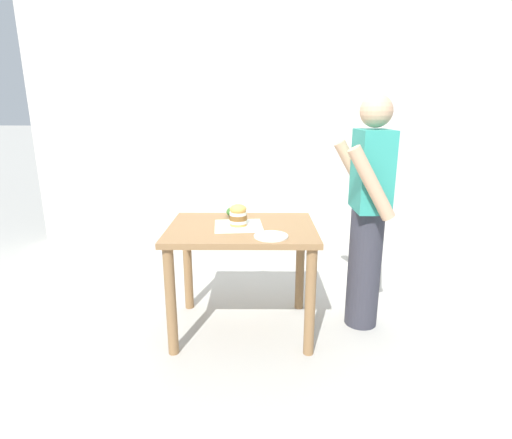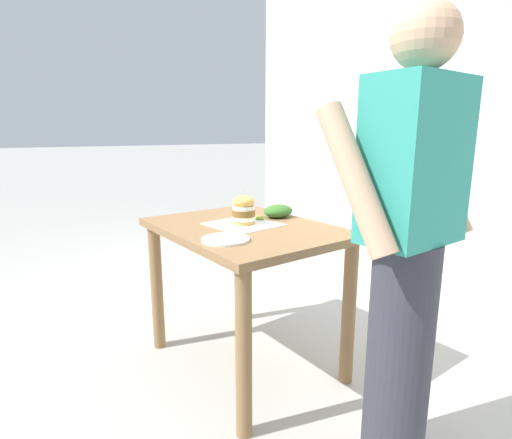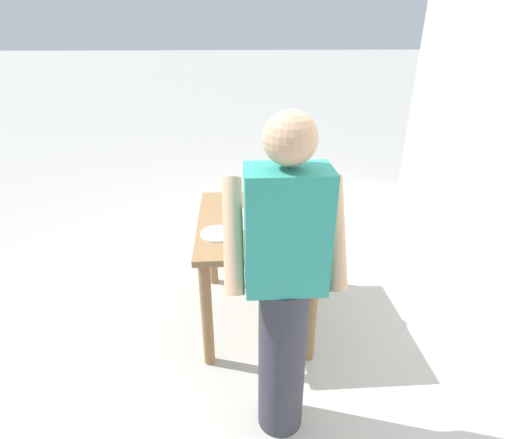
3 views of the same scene
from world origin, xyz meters
TOP-DOWN VIEW (x-y plane):
  - ground_plane at (0.00, 0.00)m, footprint 80.00×80.00m
  - patio_table at (0.00, 0.00)m, footprint 0.77×1.03m
  - serving_paper at (-0.01, -0.02)m, footprint 0.36×0.36m
  - sandwich at (-0.01, -0.02)m, footprint 0.13×0.13m
  - pickle_spear at (-0.12, -0.06)m, footprint 0.07×0.07m
  - side_plate_with_forks at (0.24, 0.20)m, footprint 0.22×0.22m
  - side_salad at (-0.28, -0.06)m, footprint 0.18×0.14m
  - diner_across_table at (-0.08, 0.90)m, footprint 0.55×0.35m

SIDE VIEW (x-z plane):
  - ground_plane at x=0.00m, z-range 0.00..0.00m
  - patio_table at x=0.00m, z-range 0.25..1.05m
  - serving_paper at x=-0.01m, z-range 0.80..0.80m
  - side_plate_with_forks at x=0.24m, z-range 0.79..0.81m
  - pickle_spear at x=-0.12m, z-range 0.80..0.83m
  - side_salad at x=-0.28m, z-range 0.80..0.87m
  - sandwich at x=-0.01m, z-range 0.78..0.97m
  - diner_across_table at x=-0.08m, z-range 0.04..1.73m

